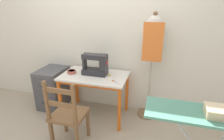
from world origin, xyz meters
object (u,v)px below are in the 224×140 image
Objects in this scene: wooden_chair at (68,115)px; fabric_bowl at (72,72)px; ironing_board at (207,119)px; storage_box at (216,112)px; thread_spool_near_machine at (110,75)px; dress_form at (153,45)px; scissors at (114,82)px; filing_cabinet at (53,88)px; sewing_machine at (96,65)px.

fabric_bowl is at bearing 112.25° from wooden_chair.
storage_box reaches higher than ironing_board.
thread_spool_near_machine is 0.75m from dress_form.
wooden_chair is at bearing 172.74° from ironing_board.
scissors reaches higher than filing_cabinet.
scissors is (0.71, -0.12, -0.02)m from fabric_bowl.
fabric_bowl reaches higher than thread_spool_near_machine.
scissors is 0.74m from wooden_chair.
dress_form reaches higher than fabric_bowl.
storage_box is (1.16, -0.90, 0.16)m from thread_spool_near_machine.
sewing_machine is at bearing -165.33° from dress_form.
dress_form is at bearing 5.32° from filing_cabinet.
sewing_machine is 1.63m from storage_box.
sewing_machine reaches higher than thread_spool_near_machine.
filing_cabinet is (-0.83, 0.05, -0.51)m from sewing_machine.
fabric_bowl is (-0.39, -0.06, -0.12)m from sewing_machine.
dress_form is (1.61, 0.15, 0.82)m from filing_cabinet.
storage_box is at bearing -34.82° from scissors.
thread_spool_near_machine is (0.20, -0.00, -0.13)m from sewing_machine.
storage_box is (1.04, -0.72, 0.18)m from scissors.
fabric_bowl is 0.79× the size of storage_box.
thread_spool_near_machine is 1.10m from filing_cabinet.
sewing_machine is 0.56× the size of filing_cabinet.
ironing_board reaches higher than fabric_bowl.
sewing_machine reaches higher than filing_cabinet.
thread_spool_near_machine is 0.04× the size of wooden_chair.
fabric_bowl is 3.52× the size of thread_spool_near_machine.
wooden_chair reaches higher than filing_cabinet.
storage_box is (1.75, -0.85, 0.16)m from fabric_bowl.
storage_box reaches higher than fabric_bowl.
ironing_board is (0.54, -1.09, -0.37)m from dress_form.
dress_form is at bearing 116.15° from ironing_board.
filing_cabinet is (-1.03, 0.06, -0.38)m from thread_spool_near_machine.
sewing_machine is 0.41× the size of wooden_chair.
filing_cabinet is at bearing 133.02° from wooden_chair.
sewing_machine reaches higher than wooden_chair.
storage_box is (0.05, -0.02, 0.09)m from ironing_board.
fabric_bowl is at bearing 154.14° from storage_box.
scissors is at bearing -9.97° from fabric_bowl.
storage_box is (1.36, -0.90, 0.04)m from sewing_machine.
dress_form reaches higher than scissors.
dress_form reaches higher than wooden_chair.
scissors is 0.79× the size of storage_box.
filing_cabinet is at bearing 165.81° from fabric_bowl.
dress_form is 1.28m from storage_box.
filing_cabinet is at bearing 168.39° from scissors.
filing_cabinet is at bearing -174.68° from dress_form.
filing_cabinet is at bearing 176.27° from sewing_machine.
ironing_board is at bearing -35.44° from scissors.
scissors is 0.13× the size of ironing_board.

